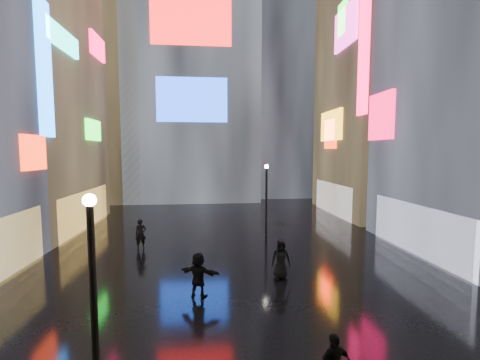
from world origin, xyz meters
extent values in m
plane|color=black|center=(0.00, 20.00, 0.00)|extent=(140.00, 140.00, 0.00)
cube|color=#FF290C|center=(-10.85, 18.32, 6.06)|extent=(0.25, 2.24, 1.94)
cube|color=#146EFF|center=(-10.85, 20.00, 11.00)|extent=(0.25, 1.40, 8.00)
cube|color=black|center=(-16.00, 26.00, 11.00)|extent=(10.00, 12.00, 22.00)
cube|color=#FFC659|center=(-11.10, 26.00, 1.50)|extent=(0.20, 10.00, 3.00)
cube|color=#1AF226|center=(-10.85, 27.82, 7.91)|extent=(0.25, 3.00, 1.71)
cube|color=#1AFFEC|center=(-10.85, 22.61, 13.61)|extent=(0.25, 4.84, 1.37)
cube|color=#FF0C44|center=(-10.85, 29.70, 15.31)|extent=(0.25, 3.32, 1.94)
cube|color=white|center=(11.10, 17.00, 1.50)|extent=(0.20, 9.00, 3.00)
cube|color=#FF0C44|center=(10.85, 21.12, 8.58)|extent=(0.25, 2.99, 3.26)
cube|color=#FF0C44|center=(10.85, 24.00, 14.00)|extent=(0.25, 1.40, 10.00)
cube|color=black|center=(16.00, 30.00, 14.00)|extent=(10.00, 12.00, 28.00)
cube|color=white|center=(11.10, 30.00, 1.50)|extent=(0.20, 9.00, 3.00)
cube|color=#FFAB19|center=(10.85, 30.32, 8.66)|extent=(0.25, 4.92, 2.91)
cube|color=#FF32C1|center=(10.85, 27.51, 17.02)|extent=(0.25, 4.36, 3.46)
cube|color=#FF290C|center=(10.85, 30.44, 7.84)|extent=(0.25, 2.63, 2.87)
cube|color=#1AF226|center=(10.85, 28.19, 17.94)|extent=(0.25, 1.69, 2.90)
cube|color=black|center=(-3.00, 44.00, 21.00)|extent=(16.00, 14.00, 42.00)
cube|color=#FF1414|center=(-3.00, 36.90, 21.00)|extent=(9.00, 0.20, 6.00)
cube|color=#194CFF|center=(-3.00, 36.90, 12.00)|extent=(8.00, 0.20, 5.00)
cube|color=black|center=(9.00, 46.00, 17.00)|extent=(12.00, 12.00, 34.00)
cube|color=black|center=(-14.00, 42.00, 13.00)|extent=(10.00, 10.00, 26.00)
cylinder|color=black|center=(-3.85, 6.75, 2.50)|extent=(0.16, 0.16, 5.00)
sphere|color=white|center=(-3.85, 6.75, 5.05)|extent=(0.30, 0.30, 0.30)
cylinder|color=black|center=(2.92, 22.11, 2.50)|extent=(0.16, 0.16, 5.00)
sphere|color=white|center=(2.92, 22.11, 5.05)|extent=(0.30, 0.30, 0.30)
imported|color=black|center=(2.22, 14.30, 0.94)|extent=(0.96, 0.67, 1.88)
imported|color=black|center=(-1.69, 12.67, 0.95)|extent=(1.84, 1.21, 1.90)
imported|color=black|center=(-5.51, 19.81, 0.94)|extent=(0.79, 0.65, 1.87)
imported|color=black|center=(2.22, 14.30, 2.34)|extent=(1.29, 1.30, 0.93)
camera|label=1|loc=(-1.25, -0.51, 6.11)|focal=24.00mm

